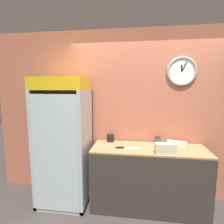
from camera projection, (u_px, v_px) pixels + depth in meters
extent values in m
cube|color=#B7664C|center=(148.00, 116.00, 2.82)|extent=(5.20, 0.06, 2.70)
torus|color=gray|center=(182.00, 71.00, 2.62)|extent=(0.45, 0.05, 0.45)
cylinder|color=white|center=(182.00, 71.00, 2.62)|extent=(0.37, 0.01, 0.37)
cube|color=black|center=(182.00, 68.00, 2.60)|extent=(0.03, 0.01, 0.10)
cube|color=black|center=(184.00, 66.00, 2.59)|extent=(0.07, 0.01, 0.15)
cube|color=#332D28|center=(148.00, 178.00, 2.61)|extent=(1.65, 0.58, 0.90)
cube|color=#9E754C|center=(149.00, 149.00, 2.54)|extent=(1.65, 0.58, 0.02)
cube|color=#B2B7BC|center=(71.00, 142.00, 2.99)|extent=(0.76, 0.04, 1.76)
cube|color=#B2B7BC|center=(43.00, 146.00, 2.75)|extent=(0.05, 0.63, 1.76)
cube|color=#B2B7BC|center=(86.00, 148.00, 2.65)|extent=(0.05, 0.63, 1.76)
cube|color=#B2B7BC|center=(66.00, 198.00, 2.82)|extent=(0.76, 0.63, 0.05)
cube|color=white|center=(71.00, 142.00, 2.96)|extent=(0.66, 0.02, 1.66)
cube|color=silver|center=(55.00, 155.00, 2.38)|extent=(0.66, 0.01, 1.66)
cube|color=gold|center=(61.00, 84.00, 2.54)|extent=(0.76, 0.57, 0.18)
cube|color=silver|center=(65.00, 176.00, 2.74)|extent=(0.64, 0.51, 0.01)
cube|color=silver|center=(64.00, 157.00, 2.70)|extent=(0.64, 0.51, 0.01)
cube|color=silver|center=(63.00, 137.00, 2.66)|extent=(0.64, 0.51, 0.01)
cube|color=silver|center=(63.00, 117.00, 2.61)|extent=(0.64, 0.51, 0.01)
cylinder|color=#5B2D19|center=(65.00, 114.00, 2.38)|extent=(0.06, 0.06, 0.14)
cylinder|color=#5B2D19|center=(65.00, 106.00, 2.36)|extent=(0.03, 0.03, 0.06)
cylinder|color=#B2BCCC|center=(61.00, 179.00, 2.53)|extent=(0.08, 0.08, 0.13)
cylinder|color=#B2BCCC|center=(60.00, 173.00, 2.51)|extent=(0.03, 0.03, 0.06)
cylinder|color=#B2231E|center=(62.00, 136.00, 2.43)|extent=(0.08, 0.08, 0.13)
cylinder|color=#B2231E|center=(61.00, 130.00, 2.42)|extent=(0.03, 0.03, 0.06)
cylinder|color=#72337F|center=(68.00, 159.00, 2.46)|extent=(0.07, 0.07, 0.11)
cylinder|color=#72337F|center=(68.00, 154.00, 2.45)|extent=(0.03, 0.03, 0.05)
cylinder|color=#5B2D19|center=(72.00, 113.00, 2.36)|extent=(0.07, 0.07, 0.17)
cylinder|color=#5B2D19|center=(71.00, 104.00, 2.35)|extent=(0.03, 0.03, 0.07)
cylinder|color=#72337F|center=(56.00, 158.00, 2.49)|extent=(0.07, 0.07, 0.12)
cylinder|color=#72337F|center=(55.00, 152.00, 2.48)|extent=(0.03, 0.03, 0.05)
cube|color=beige|center=(165.00, 151.00, 2.30)|extent=(0.27, 0.12, 0.07)
cube|color=beige|center=(166.00, 146.00, 2.29)|extent=(0.27, 0.12, 0.07)
cube|color=beige|center=(176.00, 143.00, 2.65)|extent=(0.29, 0.18, 0.06)
cube|color=silver|center=(132.00, 148.00, 2.52)|extent=(0.23, 0.07, 0.00)
cube|color=black|center=(120.00, 148.00, 2.52)|extent=(0.12, 0.04, 0.02)
cylinder|color=#336B38|center=(158.00, 141.00, 2.72)|extent=(0.10, 0.10, 0.09)
cylinder|color=#262628|center=(158.00, 137.00, 2.71)|extent=(0.09, 0.09, 0.01)
cube|color=black|center=(111.00, 138.00, 2.83)|extent=(0.11, 0.09, 0.12)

